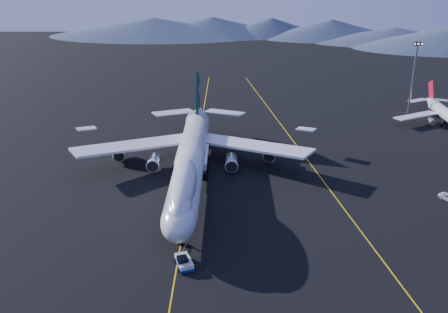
{
  "coord_description": "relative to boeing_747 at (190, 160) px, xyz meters",
  "views": [
    {
      "loc": [
        8.87,
        -105.64,
        49.44
      ],
      "look_at": [
        7.72,
        2.01,
        6.0
      ],
      "focal_mm": 40.0,
      "sensor_mm": 36.0,
      "label": 1
    }
  ],
  "objects": [
    {
      "name": "pushback_tug",
      "position": [
        1.27,
        -33.44,
        -5.15
      ],
      "size": [
        3.93,
        5.37,
        2.11
      ],
      "rotation": [
        0.0,
        0.0,
        0.34
      ],
      "color": "silver",
      "rests_on": "ground"
    },
    {
      "name": "taxiway_line_main",
      "position": [
        -0.0,
        -0.03,
        -5.8
      ],
      "size": [
        0.25,
        220.0,
        0.01
      ],
      "primitive_type": "cube",
      "color": "yellow",
      "rests_on": "ground"
    },
    {
      "name": "boeing_747",
      "position": [
        0.0,
        0.0,
        0.0
      ],
      "size": [
        59.62,
        72.43,
        19.37
      ],
      "color": "silver",
      "rests_on": "ground"
    },
    {
      "name": "floodlight_mast",
      "position": [
        69.31,
        56.57,
        6.27
      ],
      "size": [
        2.95,
        2.21,
        23.85
      ],
      "rotation": [
        0.0,
        0.0,
        -0.35
      ],
      "color": "black",
      "rests_on": "ground"
    },
    {
      "name": "ground",
      "position": [
        -0.0,
        -0.03,
        -5.81
      ],
      "size": [
        500.0,
        500.0,
        0.0
      ],
      "primitive_type": "plane",
      "color": "black",
      "rests_on": "ground"
    },
    {
      "name": "taxiway_line_side",
      "position": [
        30.0,
        9.97,
        -5.8
      ],
      "size": [
        28.08,
        198.09,
        0.01
      ],
      "primitive_type": "cube",
      "rotation": [
        0.0,
        0.0,
        0.14
      ],
      "color": "yellow",
      "rests_on": "ground"
    }
  ]
}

